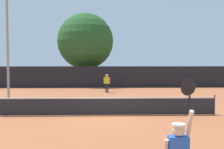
# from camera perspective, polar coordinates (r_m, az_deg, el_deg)

# --- Properties ---
(ground_plane) EXTENTS (120.00, 120.00, 0.00)m
(ground_plane) POSITION_cam_1_polar(r_m,az_deg,el_deg) (14.76, -0.95, -8.51)
(ground_plane) COLOR #9E5633
(tennis_net) EXTENTS (11.63, 0.08, 1.07)m
(tennis_net) POSITION_cam_1_polar(r_m,az_deg,el_deg) (14.67, -0.95, -6.55)
(tennis_net) COLOR #232328
(tennis_net) RESTS_ON ground
(perimeter_fence) EXTENTS (39.04, 0.12, 2.29)m
(perimeter_fence) POSITION_cam_1_polar(r_m,az_deg,el_deg) (29.50, -1.27, -0.51)
(perimeter_fence) COLOR black
(perimeter_fence) RESTS_ON ground
(player_receiving) EXTENTS (0.57, 0.24, 1.65)m
(player_receiving) POSITION_cam_1_polar(r_m,az_deg,el_deg) (24.85, -1.08, -1.47)
(player_receiving) COLOR yellow
(player_receiving) RESTS_ON ground
(tennis_ball) EXTENTS (0.07, 0.07, 0.07)m
(tennis_ball) POSITION_cam_1_polar(r_m,az_deg,el_deg) (17.31, 0.03, -6.68)
(tennis_ball) COLOR #CCE033
(tennis_ball) RESTS_ON ground
(light_pole) EXTENTS (1.18, 0.28, 8.87)m
(light_pole) POSITION_cam_1_polar(r_m,az_deg,el_deg) (21.95, -21.01, 8.19)
(light_pole) COLOR gray
(light_pole) RESTS_ON ground
(large_tree) EXTENTS (6.68, 6.68, 8.58)m
(large_tree) POSITION_cam_1_polar(r_m,az_deg,el_deg) (33.02, -5.58, 6.94)
(large_tree) COLOR brown
(large_tree) RESTS_ON ground
(parked_car_near) EXTENTS (2.49, 4.43, 1.69)m
(parked_car_near) POSITION_cam_1_polar(r_m,az_deg,el_deg) (37.20, 2.27, -0.35)
(parked_car_near) COLOR #B7B7BC
(parked_car_near) RESTS_ON ground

